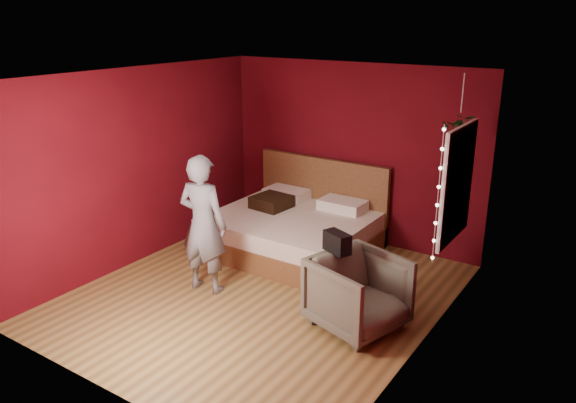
% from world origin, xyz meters
% --- Properties ---
extents(floor, '(4.50, 4.50, 0.00)m').
position_xyz_m(floor, '(0.00, 0.00, 0.00)').
color(floor, olive).
rests_on(floor, ground).
extents(room_walls, '(4.04, 4.54, 2.62)m').
position_xyz_m(room_walls, '(0.00, 0.00, 1.68)').
color(room_walls, '#5C0912').
rests_on(room_walls, ground).
extents(window, '(0.05, 0.97, 1.27)m').
position_xyz_m(window, '(1.97, 0.90, 1.50)').
color(window, white).
rests_on(window, room_walls).
extents(fairy_lights, '(0.04, 0.04, 1.45)m').
position_xyz_m(fairy_lights, '(1.94, 0.37, 1.50)').
color(fairy_lights, silver).
rests_on(fairy_lights, room_walls).
extents(bed, '(2.15, 1.83, 1.18)m').
position_xyz_m(bed, '(-0.41, 1.39, 0.31)').
color(bed, brown).
rests_on(bed, ground).
extents(person, '(0.67, 0.49, 1.71)m').
position_xyz_m(person, '(-0.65, -0.26, 0.85)').
color(person, slate).
rests_on(person, ground).
extents(armchair, '(1.10, 1.08, 0.81)m').
position_xyz_m(armchair, '(1.30, -0.02, 0.41)').
color(armchair, '#5B5747').
rests_on(armchair, ground).
extents(handbag, '(0.35, 0.27, 0.22)m').
position_xyz_m(handbag, '(1.02, -0.01, 0.92)').
color(handbag, black).
rests_on(handbag, armchair).
extents(throw_pillow, '(0.53, 0.53, 0.17)m').
position_xyz_m(throw_pillow, '(-0.85, 1.42, 0.63)').
color(throw_pillow, black).
rests_on(throw_pillow, bed).
extents(hanging_plant, '(0.45, 0.41, 0.89)m').
position_xyz_m(hanging_plant, '(1.74, 1.55, 1.93)').
color(hanging_plant, silver).
rests_on(hanging_plant, room_walls).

